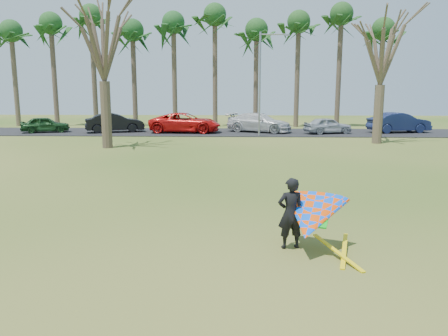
{
  "coord_description": "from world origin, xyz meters",
  "views": [
    {
      "loc": [
        0.56,
        -12.53,
        3.76
      ],
      "look_at": [
        0.0,
        2.0,
        1.1
      ],
      "focal_mm": 35.0,
      "sensor_mm": 36.0,
      "label": 1
    }
  ],
  "objects_px": {
    "car_5": "(399,123)",
    "bare_tree_right": "(383,46)",
    "car_1": "(115,123)",
    "kite_flyer": "(309,217)",
    "car_4": "(328,125)",
    "car_2": "(185,123)",
    "streetlight": "(262,79)",
    "car_0": "(45,125)",
    "car_3": "(259,122)",
    "bare_tree_left": "(102,36)"
  },
  "relations": [
    {
      "from": "streetlight",
      "to": "car_0",
      "type": "relative_size",
      "value": 2.04
    },
    {
      "from": "bare_tree_right",
      "to": "streetlight",
      "type": "bearing_deg",
      "value": 152.97
    },
    {
      "from": "car_3",
      "to": "car_2",
      "type": "bearing_deg",
      "value": 119.06
    },
    {
      "from": "car_1",
      "to": "kite_flyer",
      "type": "bearing_deg",
      "value": -175.9
    },
    {
      "from": "car_2",
      "to": "kite_flyer",
      "type": "height_order",
      "value": "kite_flyer"
    },
    {
      "from": "streetlight",
      "to": "car_4",
      "type": "relative_size",
      "value": 2.03
    },
    {
      "from": "bare_tree_right",
      "to": "kite_flyer",
      "type": "distance_m",
      "value": 22.93
    },
    {
      "from": "car_0",
      "to": "car_2",
      "type": "relative_size",
      "value": 0.65
    },
    {
      "from": "car_3",
      "to": "car_4",
      "type": "bearing_deg",
      "value": -78.24
    },
    {
      "from": "car_3",
      "to": "car_5",
      "type": "height_order",
      "value": "car_5"
    },
    {
      "from": "bare_tree_left",
      "to": "car_1",
      "type": "xyz_separation_m",
      "value": [
        -2.25,
        9.5,
        -6.05
      ]
    },
    {
      "from": "car_3",
      "to": "kite_flyer",
      "type": "xyz_separation_m",
      "value": [
        0.02,
        -27.91,
        -0.02
      ]
    },
    {
      "from": "streetlight",
      "to": "car_1",
      "type": "xyz_separation_m",
      "value": [
        -12.41,
        2.5,
        -3.6
      ]
    },
    {
      "from": "car_4",
      "to": "kite_flyer",
      "type": "bearing_deg",
      "value": 150.7
    },
    {
      "from": "car_1",
      "to": "kite_flyer",
      "type": "distance_m",
      "value": 29.96
    },
    {
      "from": "streetlight",
      "to": "car_4",
      "type": "xyz_separation_m",
      "value": [
        5.61,
        2.02,
        -3.73
      ]
    },
    {
      "from": "car_4",
      "to": "kite_flyer",
      "type": "xyz_separation_m",
      "value": [
        -5.62,
        -26.8,
        0.12
      ]
    },
    {
      "from": "bare_tree_left",
      "to": "kite_flyer",
      "type": "bearing_deg",
      "value": -60.27
    },
    {
      "from": "car_2",
      "to": "streetlight",
      "type": "bearing_deg",
      "value": -107.9
    },
    {
      "from": "bare_tree_left",
      "to": "car_0",
      "type": "xyz_separation_m",
      "value": [
        -8.1,
        9.07,
        -6.19
      ]
    },
    {
      "from": "bare_tree_right",
      "to": "car_4",
      "type": "height_order",
      "value": "bare_tree_right"
    },
    {
      "from": "bare_tree_left",
      "to": "car_3",
      "type": "bearing_deg",
      "value": 45.02
    },
    {
      "from": "car_3",
      "to": "car_4",
      "type": "xyz_separation_m",
      "value": [
        5.65,
        -1.11,
        -0.14
      ]
    },
    {
      "from": "streetlight",
      "to": "car_2",
      "type": "xyz_separation_m",
      "value": [
        -6.34,
        2.45,
        -3.57
      ]
    },
    {
      "from": "car_5",
      "to": "bare_tree_right",
      "type": "bearing_deg",
      "value": 138.85
    },
    {
      "from": "car_2",
      "to": "car_4",
      "type": "bearing_deg",
      "value": -88.82
    },
    {
      "from": "car_0",
      "to": "car_4",
      "type": "height_order",
      "value": "car_4"
    },
    {
      "from": "car_0",
      "to": "car_4",
      "type": "relative_size",
      "value": 0.99
    },
    {
      "from": "streetlight",
      "to": "car_2",
      "type": "relative_size",
      "value": 1.33
    },
    {
      "from": "bare_tree_left",
      "to": "car_3",
      "type": "distance_m",
      "value": 15.55
    },
    {
      "from": "bare_tree_left",
      "to": "kite_flyer",
      "type": "distance_m",
      "value": 21.35
    },
    {
      "from": "streetlight",
      "to": "car_1",
      "type": "height_order",
      "value": "streetlight"
    },
    {
      "from": "car_0",
      "to": "kite_flyer",
      "type": "bearing_deg",
      "value": -165.97
    },
    {
      "from": "car_1",
      "to": "car_5",
      "type": "distance_m",
      "value": 24.23
    },
    {
      "from": "bare_tree_right",
      "to": "car_2",
      "type": "height_order",
      "value": "bare_tree_right"
    },
    {
      "from": "bare_tree_right",
      "to": "bare_tree_left",
      "type": "bearing_deg",
      "value": -170.54
    },
    {
      "from": "bare_tree_right",
      "to": "kite_flyer",
      "type": "xyz_separation_m",
      "value": [
        -7.85,
        -20.78,
        -5.72
      ]
    },
    {
      "from": "car_5",
      "to": "streetlight",
      "type": "bearing_deg",
      "value": 92.82
    },
    {
      "from": "car_5",
      "to": "kite_flyer",
      "type": "height_order",
      "value": "kite_flyer"
    },
    {
      "from": "streetlight",
      "to": "kite_flyer",
      "type": "relative_size",
      "value": 3.35
    },
    {
      "from": "bare_tree_right",
      "to": "car_0",
      "type": "bearing_deg",
      "value": 166.91
    },
    {
      "from": "bare_tree_right",
      "to": "car_2",
      "type": "distance_m",
      "value": 16.58
    },
    {
      "from": "bare_tree_left",
      "to": "car_1",
      "type": "distance_m",
      "value": 11.48
    },
    {
      "from": "streetlight",
      "to": "kite_flyer",
      "type": "height_order",
      "value": "streetlight"
    },
    {
      "from": "car_3",
      "to": "car_0",
      "type": "bearing_deg",
      "value": 116.21
    },
    {
      "from": "car_0",
      "to": "car_3",
      "type": "bearing_deg",
      "value": -106.84
    },
    {
      "from": "car_4",
      "to": "car_0",
      "type": "bearing_deg",
      "value": 72.45
    },
    {
      "from": "car_1",
      "to": "kite_flyer",
      "type": "xyz_separation_m",
      "value": [
        12.4,
        -27.27,
        -0.02
      ]
    },
    {
      "from": "car_3",
      "to": "kite_flyer",
      "type": "height_order",
      "value": "kite_flyer"
    },
    {
      "from": "car_4",
      "to": "kite_flyer",
      "type": "relative_size",
      "value": 1.65
    }
  ]
}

